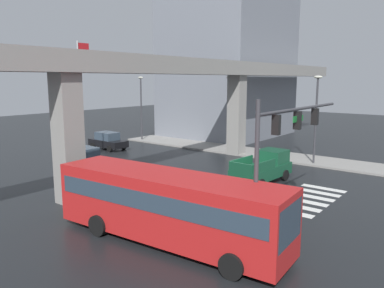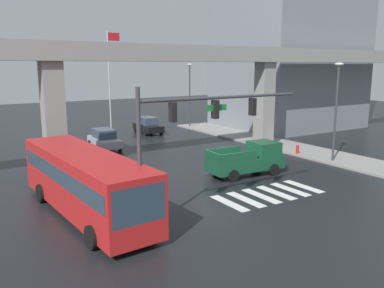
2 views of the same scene
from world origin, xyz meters
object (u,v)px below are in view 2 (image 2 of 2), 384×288
object	(u,v)px
sedan_silver	(104,139)
city_bus	(85,179)
sedan_black	(148,125)
street_lamp_mid_block	(259,94)
traffic_signal_mast	(194,123)
street_lamp_far_north	(190,88)
flagpole	(110,79)
fire_hydrant	(297,150)
pickup_truck	(249,160)
street_lamp_near_corner	(337,101)

from	to	relation	value
sedan_silver	city_bus	bearing A→B (deg)	-113.19
sedan_black	street_lamp_mid_block	distance (m)	12.64
sedan_silver	traffic_signal_mast	size ratio (longest dim) A/B	0.50
street_lamp_far_north	flagpole	size ratio (longest dim) A/B	0.72
sedan_black	street_lamp_far_north	bearing A→B (deg)	11.15
street_lamp_far_north	fire_hydrant	world-z (taller)	street_lamp_far_north
pickup_truck	street_lamp_near_corner	world-z (taller)	street_lamp_near_corner
city_bus	sedan_black	xyz separation A→B (m)	(12.74, 19.42, -0.87)
pickup_truck	street_lamp_far_north	distance (m)	20.95
traffic_signal_mast	street_lamp_far_north	bearing A→B (deg)	58.61
street_lamp_mid_block	fire_hydrant	bearing A→B (deg)	-94.38
pickup_truck	flagpole	size ratio (longest dim) A/B	0.52
city_bus	traffic_signal_mast	bearing A→B (deg)	-41.60
street_lamp_near_corner	street_lamp_far_north	distance (m)	20.02
pickup_truck	traffic_signal_mast	size ratio (longest dim) A/B	0.60
pickup_truck	street_lamp_near_corner	xyz separation A→B (m)	(7.35, -0.73, 3.57)
sedan_silver	fire_hydrant	size ratio (longest dim) A/B	5.12
street_lamp_mid_block	street_lamp_near_corner	bearing A→B (deg)	-90.00
traffic_signal_mast	fire_hydrant	world-z (taller)	traffic_signal_mast
street_lamp_near_corner	street_lamp_far_north	xyz separation A→B (m)	(0.00, 20.02, 0.00)
sedan_black	traffic_signal_mast	world-z (taller)	traffic_signal_mast
sedan_silver	street_lamp_mid_block	xyz separation A→B (m)	(12.57, -5.25, 3.70)
street_lamp_far_north	traffic_signal_mast	bearing A→B (deg)	-121.39
traffic_signal_mast	city_bus	bearing A→B (deg)	138.40
city_bus	flagpole	size ratio (longest dim) A/B	1.09
traffic_signal_mast	street_lamp_near_corner	world-z (taller)	street_lamp_near_corner
sedan_silver	traffic_signal_mast	xyz separation A→B (m)	(-2.12, -17.61, 3.71)
traffic_signal_mast	street_lamp_near_corner	distance (m)	15.24
street_lamp_mid_block	sedan_black	bearing A→B (deg)	119.15
pickup_truck	city_bus	world-z (taller)	city_bus
sedan_black	street_lamp_far_north	distance (m)	7.05
fire_hydrant	flagpole	xyz separation A→B (m)	(-10.55, 12.80, 5.38)
pickup_truck	street_lamp_near_corner	size ratio (longest dim) A/B	0.72
pickup_truck	sedan_black	distance (m)	18.19
sedan_black	street_lamp_mid_block	xyz separation A→B (m)	(5.89, -10.55, 3.70)
pickup_truck	traffic_signal_mast	xyz separation A→B (m)	(-7.34, -4.79, 3.57)
sedan_silver	fire_hydrant	bearing A→B (deg)	-40.70
city_bus	street_lamp_far_north	xyz separation A→B (m)	(18.62, 20.58, 2.83)
street_lamp_near_corner	flagpole	distance (m)	19.33
street_lamp_far_north	flagpole	bearing A→B (deg)	-159.32
pickup_truck	sedan_silver	bearing A→B (deg)	112.18
sedan_silver	street_lamp_mid_block	distance (m)	14.12
sedan_black	street_lamp_far_north	world-z (taller)	street_lamp_far_north
street_lamp_mid_block	traffic_signal_mast	bearing A→B (deg)	-139.92
traffic_signal_mast	flagpole	world-z (taller)	flagpole
city_bus	pickup_truck	bearing A→B (deg)	6.55
traffic_signal_mast	street_lamp_far_north	distance (m)	28.20
street_lamp_far_north	sedan_black	bearing A→B (deg)	-168.85
pickup_truck	street_lamp_near_corner	distance (m)	8.20
traffic_signal_mast	street_lamp_near_corner	xyz separation A→B (m)	(14.69, 4.06, -0.01)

